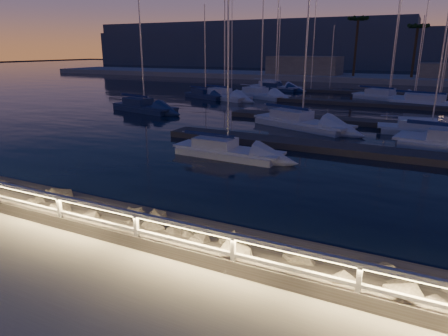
% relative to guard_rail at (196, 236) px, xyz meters
% --- Properties ---
extents(ground, '(400.00, 400.00, 0.00)m').
position_rel_guard_rail_xyz_m(ground, '(0.07, 0.00, -0.77)').
color(ground, '#A6A296').
rests_on(ground, ground).
extents(harbor_water, '(400.00, 440.00, 0.60)m').
position_rel_guard_rail_xyz_m(harbor_water, '(0.07, 31.22, -1.74)').
color(harbor_water, black).
rests_on(harbor_water, ground).
extents(guard_rail, '(44.11, 0.12, 1.06)m').
position_rel_guard_rail_xyz_m(guard_rail, '(0.00, 0.00, 0.00)').
color(guard_rail, silver).
rests_on(guard_rail, ground).
extents(riprap, '(32.43, 2.93, 1.34)m').
position_rel_guard_rail_xyz_m(riprap, '(-0.65, 1.58, -1.01)').
color(riprap, '#635C54').
rests_on(riprap, ground).
extents(floating_docks, '(22.00, 36.00, 0.40)m').
position_rel_guard_rail_xyz_m(floating_docks, '(0.07, 32.50, -1.17)').
color(floating_docks, '#524B44').
rests_on(floating_docks, ground).
extents(far_shore, '(160.00, 14.00, 5.20)m').
position_rel_guard_rail_xyz_m(far_shore, '(-0.06, 74.05, -0.48)').
color(far_shore, '#A6A296').
rests_on(far_shore, ground).
extents(palm_left, '(3.00, 3.00, 11.20)m').
position_rel_guard_rail_xyz_m(palm_left, '(-7.93, 72.00, 9.36)').
color(palm_left, '#443520').
rests_on(palm_left, ground).
extents(palm_center, '(3.00, 3.00, 9.70)m').
position_rel_guard_rail_xyz_m(palm_center, '(2.07, 73.00, 8.01)').
color(palm_center, '#443520').
rests_on(palm_center, ground).
extents(distant_hills, '(230.00, 37.50, 18.00)m').
position_rel_guard_rail_xyz_m(distant_hills, '(-22.06, 133.69, 3.96)').
color(distant_hills, '#3C485D').
rests_on(distant_hills, ground).
extents(sailboat_a, '(7.89, 3.79, 13.03)m').
position_rel_guard_rail_xyz_m(sailboat_a, '(-20.14, 23.86, -0.91)').
color(sailboat_a, navy).
rests_on(sailboat_a, ground).
extents(sailboat_b, '(6.60, 2.25, 11.09)m').
position_rel_guard_rail_xyz_m(sailboat_b, '(-5.13, 12.01, -0.98)').
color(sailboat_b, silver).
rests_on(sailboat_b, ground).
extents(sailboat_e, '(8.06, 4.96, 13.42)m').
position_rel_guard_rail_xyz_m(sailboat_e, '(-17.37, 36.13, -0.91)').
color(sailboat_e, silver).
rests_on(sailboat_e, ground).
extents(sailboat_f, '(8.65, 5.27, 14.30)m').
position_rel_guard_rail_xyz_m(sailboat_f, '(-3.80, 22.59, -0.91)').
color(sailboat_f, silver).
rests_on(sailboat_f, ground).
extents(sailboat_g, '(7.45, 2.93, 12.32)m').
position_rel_guard_rail_xyz_m(sailboat_g, '(5.30, 24.12, -0.97)').
color(sailboat_g, silver).
rests_on(sailboat_g, ground).
extents(sailboat_i, '(6.68, 4.01, 11.09)m').
position_rel_guard_rail_xyz_m(sailboat_i, '(-20.10, 36.27, -0.96)').
color(sailboat_i, navy).
rests_on(sailboat_i, ground).
extents(sailboat_j, '(8.37, 5.45, 13.95)m').
position_rel_guard_rail_xyz_m(sailboat_j, '(-13.98, 39.57, -0.92)').
color(sailboat_j, silver).
rests_on(sailboat_j, ground).
extents(sailboat_k, '(8.92, 5.50, 14.71)m').
position_rel_guard_rail_xyz_m(sailboat_k, '(0.62, 44.40, -0.93)').
color(sailboat_k, silver).
rests_on(sailboat_k, ground).
extents(sailboat_l, '(10.21, 5.17, 16.63)m').
position_rel_guard_rail_xyz_m(sailboat_l, '(5.84, 39.91, -0.91)').
color(sailboat_l, silver).
rests_on(sailboat_l, ground).
extents(sailboat_m, '(8.22, 3.90, 13.58)m').
position_rel_guard_rail_xyz_m(sailboat_m, '(-15.71, 49.78, -0.90)').
color(sailboat_m, silver).
rests_on(sailboat_m, ground).
extents(sailboat_n, '(7.12, 3.22, 11.72)m').
position_rel_guard_rail_xyz_m(sailboat_n, '(-15.22, 49.36, -0.97)').
color(sailboat_n, navy).
rests_on(sailboat_n, ground).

